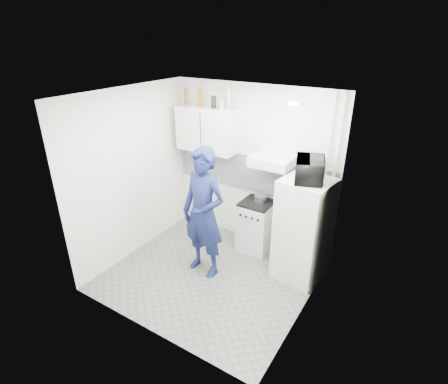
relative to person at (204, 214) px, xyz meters
The scene contains 22 objects.
floor 0.97m from the person, 27.90° to the right, with size 2.80×2.80×0.00m, color #545453.
ceiling 1.65m from the person, 27.90° to the right, with size 2.80×2.80×0.00m, color white.
wall_back 1.23m from the person, 83.01° to the left, with size 2.80×2.80×0.00m, color silver.
wall_left 1.30m from the person, behind, with size 2.60×2.60×0.00m, color silver.
wall_right 1.58m from the person, ahead, with size 2.60×2.60×0.00m, color silver.
person is the anchor object (origin of this frame).
stove 1.14m from the person, 67.88° to the left, with size 0.51×0.51×0.81m, color silver.
fridge 1.41m from the person, 26.70° to the left, with size 0.63×0.63×1.52m, color silver.
stove_top 1.01m from the person, 67.88° to the left, with size 0.49×0.49×0.03m, color black.
saucepan 1.07m from the person, 68.21° to the left, with size 0.19×0.19×0.11m, color silver.
microwave 1.56m from the person, 26.70° to the left, with size 0.36×0.53×0.29m, color black.
bottle_a 1.97m from the person, 134.98° to the left, with size 0.06×0.06×0.27m, color brown.
bottle_c 1.86m from the person, 126.14° to the left, with size 0.07×0.07×0.29m, color brown.
canister_a 1.74m from the person, 115.38° to the left, with size 0.08×0.08×0.19m, color black.
canister_b 1.69m from the person, 107.76° to the left, with size 0.08×0.08×0.16m, color #B2B7BC.
bottle_e 1.73m from the person, 101.91° to the left, with size 0.08×0.08×0.32m, color silver.
upper_cabinet 1.47m from the person, 121.25° to the left, with size 1.00×0.35×0.70m, color silver.
range_hood 1.26m from the person, 57.26° to the left, with size 0.60×0.50×0.14m, color silver.
backsplash 1.19m from the person, 82.92° to the left, with size 2.74×0.03×0.60m, color white.
pipe_a 1.84m from the person, 37.15° to the left, with size 0.05×0.05×2.60m, color silver.
pipe_b 1.75m from the person, 39.56° to the left, with size 0.04×0.04×2.60m, color silver.
ceiling_spot_fixture 1.98m from the person, ahead, with size 0.10×0.10×0.02m, color white.
Camera 1 is at (2.38, -3.43, 3.28)m, focal length 28.00 mm.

